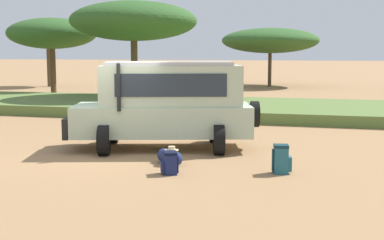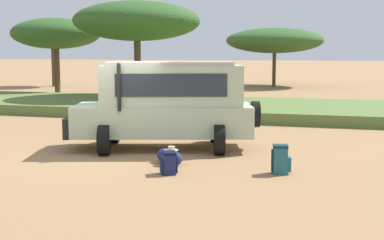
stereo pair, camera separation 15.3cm
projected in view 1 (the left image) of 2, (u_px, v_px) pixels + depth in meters
name	position (u px, v px, depth m)	size (l,w,h in m)	color
ground_plane	(113.00, 154.00, 14.28)	(320.00, 320.00, 0.00)	#9E754C
grass_bank	(207.00, 107.00, 24.06)	(120.00, 7.00, 0.44)	#5B7538
safari_vehicle	(166.00, 103.00, 14.92)	(5.46, 3.58, 2.44)	#B2C6A8
backpack_beside_front_wheel	(281.00, 159.00, 11.94)	(0.46, 0.37, 0.65)	#235B6B
backpack_cluster_center	(170.00, 163.00, 11.90)	(0.45, 0.45, 0.51)	navy
duffel_bag_low_black_case	(170.00, 157.00, 12.96)	(0.76, 0.71, 0.45)	navy
acacia_tree_far_left	(49.00, 34.00, 41.62)	(4.66, 4.59, 4.79)	brown
acacia_tree_left_mid	(52.00, 34.00, 31.99)	(5.41, 5.02, 4.73)	brown
acacia_tree_centre_back	(134.00, 21.00, 27.17)	(6.45, 6.58, 5.26)	brown
acacia_tree_right_mid	(270.00, 41.00, 41.86)	(7.58, 8.32, 4.57)	brown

